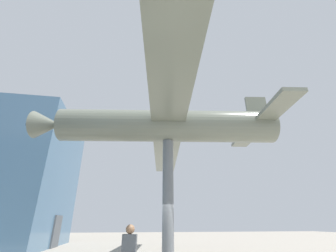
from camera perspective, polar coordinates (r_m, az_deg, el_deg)
The scene contains 2 objects.
support_pylon_central at distance 10.73m, azimuth 0.00°, elevation -17.90°, with size 0.52×0.52×5.54m.
suspended_airplane at distance 11.64m, azimuth -1.18°, elevation 0.06°, with size 21.52×12.92×2.59m.
Camera 1 is at (-10.55, 1.70, 1.75)m, focal length 24.00 mm.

